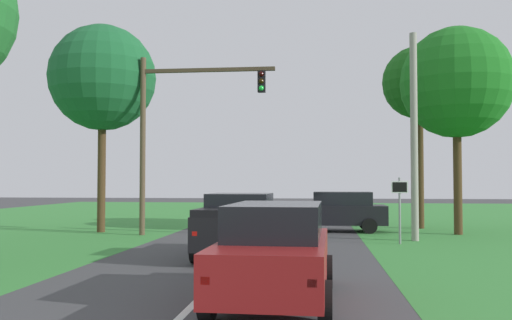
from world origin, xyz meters
TOP-DOWN VIEW (x-y plane):
  - ground_plane at (0.00, 9.86)m, footprint 120.00×120.00m
  - red_suv_near at (1.52, 6.03)m, footprint 2.27×5.05m
  - pickup_truck_lead at (-0.01, 12.19)m, footprint 2.43×5.07m
  - traffic_light at (-3.75, 18.62)m, footprint 5.86×0.40m
  - keep_moving_sign at (5.34, 16.28)m, footprint 0.60×0.09m
  - oak_tree_right at (8.40, 20.33)m, footprint 4.86×4.86m
  - crossing_suv_far at (3.30, 21.23)m, footprint 4.38×2.15m
  - utility_pole_right at (6.09, 17.50)m, footprint 0.28×0.28m
  - extra_tree_1 at (-7.46, 19.74)m, footprint 4.84×4.84m
  - extra_tree_2 at (7.34, 23.37)m, footprint 3.59×3.59m

SIDE VIEW (x-z plane):
  - ground_plane at x=0.00m, z-range 0.00..0.00m
  - crossing_suv_far at x=3.30m, z-range 0.04..1.86m
  - red_suv_near at x=1.52m, z-range 0.05..1.93m
  - pickup_truck_lead at x=-0.01m, z-range 0.03..1.97m
  - keep_moving_sign at x=5.34m, z-range 0.34..2.79m
  - utility_pole_right at x=6.09m, z-range 0.00..8.14m
  - traffic_light at x=-3.75m, z-range 1.11..8.79m
  - oak_tree_right at x=8.40m, z-range 2.08..11.15m
  - extra_tree_1 at x=-7.46m, z-range 2.29..11.77m
  - extra_tree_2 at x=7.34m, z-range 2.63..11.63m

